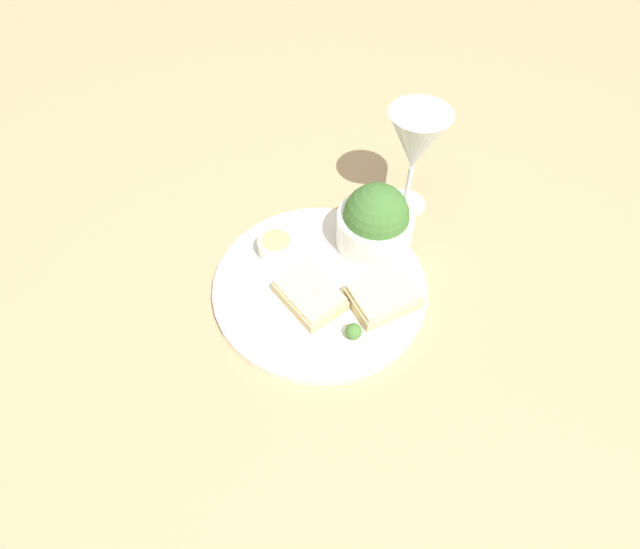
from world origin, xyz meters
name	(u,v)px	position (x,y,z in m)	size (l,w,h in m)	color
ground_plane	(320,289)	(0.00, 0.00, 0.00)	(4.00, 4.00, 0.00)	tan
dinner_plate	(320,286)	(0.00, 0.00, 0.01)	(0.31, 0.31, 0.01)	silver
salad_bowl	(375,222)	(-0.06, -0.10, 0.06)	(0.11, 0.11, 0.10)	white
sauce_ramekin	(276,246)	(0.08, -0.04, 0.03)	(0.05, 0.05, 0.03)	white
cheese_toast_near	(310,296)	(0.01, 0.03, 0.03)	(0.11, 0.11, 0.03)	#D1B27F
cheese_toast_far	(384,297)	(-0.09, 0.01, 0.03)	(0.11, 0.11, 0.03)	#D1B27F
wine_glass	(416,144)	(-0.10, -0.20, 0.12)	(0.09, 0.09, 0.17)	silver
garnish	(354,331)	(-0.06, 0.08, 0.03)	(0.02, 0.02, 0.02)	#477533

